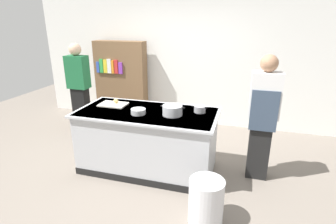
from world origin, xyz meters
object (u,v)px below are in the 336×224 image
object	(u,v)px
sauce_pan	(200,109)
person_chef	(263,116)
person_guest	(79,87)
stock_pot	(172,110)
mixing_bowl	(138,111)
onion	(116,101)
bookshelf	(121,82)
trash_bin	(206,201)

from	to	relation	value
sauce_pan	person_chef	bearing A→B (deg)	3.05
sauce_pan	person_guest	size ratio (longest dim) A/B	0.13
stock_pot	sauce_pan	bearing A→B (deg)	33.07
stock_pot	mixing_bowl	world-z (taller)	stock_pot
mixing_bowl	stock_pot	bearing A→B (deg)	11.35
stock_pot	person_chef	distance (m)	1.20
onion	mixing_bowl	bearing A→B (deg)	-31.82
person_guest	bookshelf	world-z (taller)	person_guest
trash_bin	person_guest	size ratio (longest dim) A/B	0.30
person_chef	person_guest	bearing A→B (deg)	89.85
bookshelf	mixing_bowl	bearing A→B (deg)	-58.27
person_guest	bookshelf	size ratio (longest dim) A/B	1.01
stock_pot	sauce_pan	distance (m)	0.40
sauce_pan	bookshelf	bearing A→B (deg)	140.80
mixing_bowl	bookshelf	bearing A→B (deg)	121.73
bookshelf	sauce_pan	bearing A→B (deg)	-39.20
trash_bin	person_guest	distance (m)	3.29
trash_bin	person_chef	distance (m)	1.40
stock_pot	bookshelf	bearing A→B (deg)	131.95
stock_pot	person_guest	world-z (taller)	person_guest
sauce_pan	person_chef	world-z (taller)	person_chef
mixing_bowl	person_guest	size ratio (longest dim) A/B	0.12
person_chef	trash_bin	bearing A→B (deg)	165.07
mixing_bowl	person_guest	world-z (taller)	person_guest
onion	bookshelf	world-z (taller)	bookshelf
sauce_pan	trash_bin	distance (m)	1.30
trash_bin	sauce_pan	bearing A→B (deg)	104.89
mixing_bowl	trash_bin	world-z (taller)	mixing_bowl
mixing_bowl	trash_bin	distance (m)	1.48
person_chef	person_guest	xyz separation A→B (m)	(-3.24, 0.68, -0.00)
trash_bin	bookshelf	size ratio (longest dim) A/B	0.31
stock_pot	trash_bin	size ratio (longest dim) A/B	0.64
person_chef	bookshelf	world-z (taller)	person_chef
stock_pot	onion	bearing A→B (deg)	167.40
onion	sauce_pan	xyz separation A→B (m)	(1.28, 0.01, -0.01)
mixing_bowl	bookshelf	size ratio (longest dim) A/B	0.12
sauce_pan	trash_bin	world-z (taller)	sauce_pan
stock_pot	person_guest	distance (m)	2.28
onion	mixing_bowl	distance (m)	0.58
stock_pot	person_chef	size ratio (longest dim) A/B	0.19
sauce_pan	person_chef	size ratio (longest dim) A/B	0.13
mixing_bowl	person_guest	xyz separation A→B (m)	(-1.62, 1.03, -0.03)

